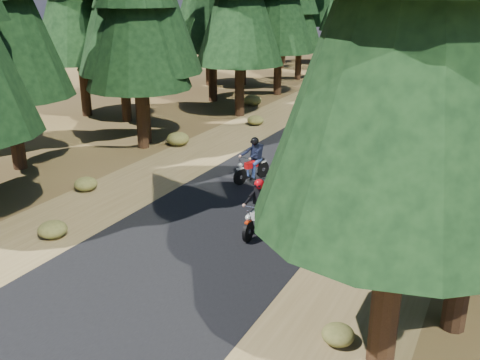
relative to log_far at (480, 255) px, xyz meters
name	(u,v)px	position (x,y,z in m)	size (l,w,h in m)	color
ground	(217,230)	(-7.03, -1.62, -0.12)	(120.00, 120.00, 0.00)	#402C17
road	(283,180)	(-7.03, 3.38, -0.11)	(6.00, 100.00, 0.01)	black
shoulder_l	(179,163)	(-11.63, 3.38, -0.12)	(3.20, 100.00, 0.01)	brown
shoulder_r	(409,200)	(-2.43, 3.38, -0.12)	(3.20, 100.00, 0.01)	brown
log_far	(480,255)	(0.00, 0.00, 0.00)	(0.24, 0.24, 4.59)	#4C4233
understory_shrubs	(316,154)	(-6.74, 6.26, 0.16)	(15.19, 30.26, 0.66)	#474C1E
rider_lead	(257,216)	(-5.90, -1.28, 0.42)	(0.58, 1.82, 1.62)	beige
rider_follow	(252,167)	(-8.01, 2.73, 0.43)	(1.09, 1.92, 1.64)	#93090B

